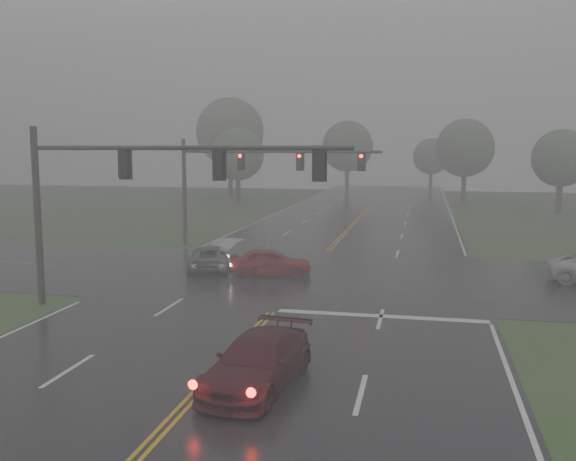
% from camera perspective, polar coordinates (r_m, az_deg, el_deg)
% --- Properties ---
extents(main_road, '(18.00, 160.00, 0.02)m').
position_cam_1_polar(main_road, '(32.49, 0.97, -4.70)').
color(main_road, black).
rests_on(main_road, ground).
extents(cross_street, '(120.00, 14.00, 0.02)m').
position_cam_1_polar(cross_street, '(34.42, 1.61, -4.01)').
color(cross_street, black).
rests_on(cross_street, ground).
extents(stop_bar, '(8.50, 0.50, 0.01)m').
position_cam_1_polar(stop_bar, '(26.53, 8.27, -7.60)').
color(stop_bar, silver).
rests_on(stop_bar, ground).
extents(sedan_maroon, '(2.69, 5.32, 1.48)m').
position_cam_1_polar(sedan_maroon, '(18.97, -2.71, -13.77)').
color(sedan_maroon, '#3E0B12').
rests_on(sedan_maroon, ground).
extents(sedan_red, '(4.59, 2.56, 1.48)m').
position_cam_1_polar(sedan_red, '(34.31, -1.55, -4.05)').
color(sedan_red, maroon).
rests_on(sedan_red, ground).
extents(sedan_silver, '(2.83, 4.62, 1.44)m').
position_cam_1_polar(sedan_silver, '(38.52, -4.51, -2.79)').
color(sedan_silver, '#929499').
rests_on(sedan_silver, ground).
extents(car_grey, '(3.42, 5.21, 1.33)m').
position_cam_1_polar(car_grey, '(36.35, -6.94, -3.44)').
color(car_grey, '#4C4E52').
rests_on(car_grey, ground).
extents(signal_gantry_near, '(13.77, 0.34, 7.72)m').
position_cam_1_polar(signal_gantry_near, '(27.44, -14.10, 4.24)').
color(signal_gantry_near, black).
rests_on(signal_gantry_near, ground).
extents(signal_gantry_far, '(13.71, 0.37, 7.36)m').
position_cam_1_polar(signal_gantry_far, '(43.65, -3.97, 5.30)').
color(signal_gantry_far, black).
rests_on(signal_gantry_far, ground).
extents(tree_nw_a, '(6.09, 6.09, 8.95)m').
position_cam_1_polar(tree_nw_a, '(74.88, -4.49, 6.75)').
color(tree_nw_a, '#352B22').
rests_on(tree_nw_a, ground).
extents(tree_ne_a, '(6.84, 6.84, 10.04)m').
position_cam_1_polar(tree_ne_a, '(78.84, 15.46, 7.07)').
color(tree_ne_a, '#352B22').
rests_on(tree_ne_a, ground).
extents(tree_n_mid, '(7.02, 7.02, 10.31)m').
position_cam_1_polar(tree_n_mid, '(89.43, 5.31, 7.44)').
color(tree_n_mid, '#352B22').
rests_on(tree_n_mid, ground).
extents(tree_e_near, '(5.84, 5.84, 8.58)m').
position_cam_1_polar(tree_e_near, '(70.98, 23.12, 5.93)').
color(tree_e_near, '#352B22').
rests_on(tree_e_near, ground).
extents(tree_nw_b, '(9.05, 9.05, 13.29)m').
position_cam_1_polar(tree_nw_b, '(86.99, -5.18, 8.74)').
color(tree_nw_b, '#352B22').
rests_on(tree_nw_b, ground).
extents(tree_n_far, '(5.46, 5.46, 8.02)m').
position_cam_1_polar(tree_n_far, '(99.82, 12.62, 6.44)').
color(tree_n_far, '#352B22').
rests_on(tree_n_far, ground).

